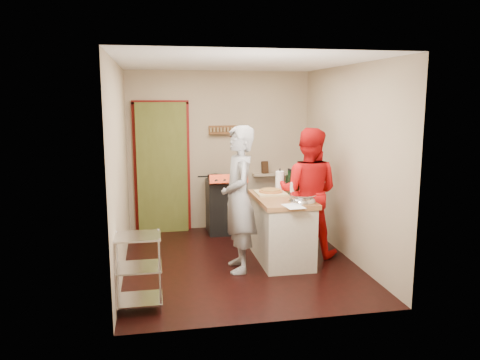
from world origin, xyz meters
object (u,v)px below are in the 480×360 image
island (282,227)px  person_red (308,192)px  stove (226,205)px  person_stripe (239,199)px  wire_shelving (138,268)px

island → person_red: 0.63m
stove → person_stripe: (-0.10, -1.71, 0.47)m
stove → island: island is taller
wire_shelving → island: 2.18m
wire_shelving → person_red: size_ratio=0.45×
island → person_red: size_ratio=0.73×
wire_shelving → island: (1.86, 1.15, 0.03)m
person_stripe → person_red: bearing=112.9°
stove → wire_shelving: (-1.33, -2.62, -0.01)m
person_red → island: bearing=53.4°
person_red → wire_shelving: bearing=58.5°
person_stripe → person_red: 1.14m
island → person_stripe: (-0.63, -0.24, 0.45)m
wire_shelving → island: island is taller
person_red → person_stripe: bearing=50.5°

